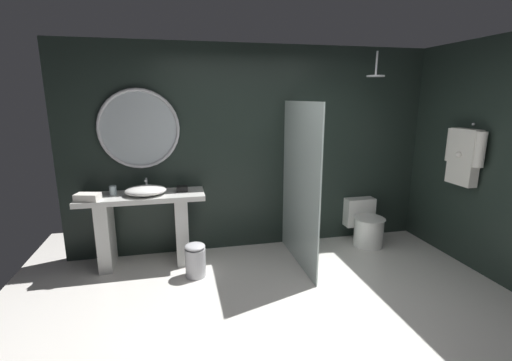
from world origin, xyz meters
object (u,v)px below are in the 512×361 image
object	(u,v)px
hanging_bathrobe	(464,154)
folded_hand_towel	(88,197)
waste_bin	(195,260)
tumbler_cup	(113,190)
rain_shower_head	(376,74)
vessel_sink	(146,190)
tissue_box	(182,189)
round_wall_mirror	(139,129)
toilet	(366,225)

from	to	relation	value
hanging_bathrobe	folded_hand_towel	size ratio (longest dim) A/B	2.84
folded_hand_towel	waste_bin	bearing A→B (deg)	-15.65
tumbler_cup	rain_shower_head	bearing A→B (deg)	-2.84
vessel_sink	tumbler_cup	world-z (taller)	vessel_sink
hanging_bathrobe	tumbler_cup	bearing A→B (deg)	168.84
vessel_sink	tissue_box	distance (m)	0.42
folded_hand_towel	tumbler_cup	bearing A→B (deg)	37.69
hanging_bathrobe	folded_hand_towel	world-z (taller)	hanging_bathrobe
folded_hand_towel	tissue_box	bearing A→B (deg)	9.75
tumbler_cup	waste_bin	xyz separation A→B (m)	(0.88, -0.49, -0.72)
round_wall_mirror	waste_bin	world-z (taller)	round_wall_mirror
tumbler_cup	toilet	size ratio (longest dim) A/B	0.18
toilet	hanging_bathrobe	bearing A→B (deg)	-43.67
vessel_sink	round_wall_mirror	bearing A→B (deg)	100.38
tumbler_cup	waste_bin	size ratio (longest dim) A/B	0.28
toilet	round_wall_mirror	bearing A→B (deg)	175.20
rain_shower_head	tumbler_cup	bearing A→B (deg)	177.16
toilet	waste_bin	size ratio (longest dim) A/B	1.50
toilet	folded_hand_towel	size ratio (longest dim) A/B	2.33
hanging_bathrobe	folded_hand_towel	bearing A→B (deg)	171.85
tissue_box	toilet	world-z (taller)	tissue_box
tissue_box	round_wall_mirror	xyz separation A→B (m)	(-0.46, 0.19, 0.70)
tumbler_cup	rain_shower_head	distance (m)	3.40
round_wall_mirror	toilet	bearing A→B (deg)	-4.80
round_wall_mirror	waste_bin	distance (m)	1.66
round_wall_mirror	toilet	world-z (taller)	round_wall_mirror
hanging_bathrobe	waste_bin	world-z (taller)	hanging_bathrobe
hanging_bathrobe	round_wall_mirror	bearing A→B (deg)	165.18
vessel_sink	waste_bin	distance (m)	0.98
round_wall_mirror	rain_shower_head	world-z (taller)	rain_shower_head
tissue_box	round_wall_mirror	bearing A→B (deg)	157.47
tumbler_cup	toilet	distance (m)	3.27
tumbler_cup	tissue_box	distance (m)	0.78
tumbler_cup	tissue_box	bearing A→B (deg)	-0.51
tissue_box	folded_hand_towel	xyz separation A→B (m)	(-1.01, -0.17, 0.01)
hanging_bathrobe	toilet	bearing A→B (deg)	136.33
vessel_sink	tissue_box	size ratio (longest dim) A/B	3.58
vessel_sink	tissue_box	xyz separation A→B (m)	(0.41, 0.07, -0.02)
round_wall_mirror	toilet	size ratio (longest dim) A/B	1.60
tumbler_cup	tissue_box	size ratio (longest dim) A/B	0.83
round_wall_mirror	vessel_sink	bearing A→B (deg)	-79.62
tumbler_cup	hanging_bathrobe	size ratio (longest dim) A/B	0.15
hanging_bathrobe	waste_bin	xyz separation A→B (m)	(-3.08, 0.29, -1.12)
folded_hand_towel	hanging_bathrobe	bearing A→B (deg)	-8.15
tumbler_cup	toilet	xyz separation A→B (m)	(3.21, -0.06, -0.66)
toilet	folded_hand_towel	distance (m)	3.50
round_wall_mirror	rain_shower_head	distance (m)	2.90
vessel_sink	hanging_bathrobe	size ratio (longest dim) A/B	0.65
vessel_sink	waste_bin	world-z (taller)	vessel_sink
hanging_bathrobe	rain_shower_head	bearing A→B (deg)	142.94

